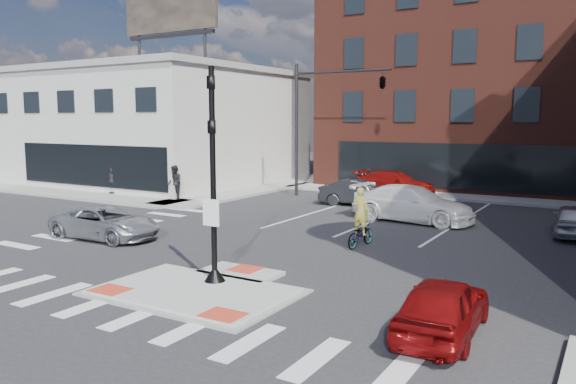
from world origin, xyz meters
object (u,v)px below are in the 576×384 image
Objects in this scene: red_sedan at (443,306)px; white_pickup at (413,204)px; pedestrian_b at (112,181)px; bg_car_silver at (574,220)px; bg_car_dark at (360,192)px; bg_car_red at (395,183)px; silver_suv at (106,223)px; cyclist at (360,227)px; pedestrian_a at (175,182)px.

red_sedan is 0.68× the size of white_pickup.
bg_car_silver is at bearing 2.07° from pedestrian_b.
bg_car_dark reaches higher than red_sedan.
silver_suv is at bearing 169.00° from bg_car_red.
bg_car_dark is 10.11m from cyclist.
pedestrian_a is (-9.61, -9.50, 0.39)m from bg_car_red.
pedestrian_b is at bearing -4.07° from bg_car_silver.
bg_car_dark is 0.86× the size of bg_car_red.
pedestrian_a is at bearing 22.96° from silver_suv.
white_pickup reaches higher than bg_car_red.
pedestrian_b is (-18.67, -1.00, 0.12)m from white_pickup.
white_pickup is 6.63m from bg_car_silver.
pedestrian_b reaches higher than bg_car_dark.
bg_car_dark is at bearing -63.56° from red_sedan.
bg_car_dark is at bearing 53.86° from pedestrian_a.
bg_car_silver is at bearing 33.00° from pedestrian_a.
bg_car_silver is at bearing -123.53° from bg_car_red.
silver_suv is at bearing -43.42° from pedestrian_b.
pedestrian_a is (-9.50, -4.25, 0.41)m from bg_car_dark.
pedestrian_b reaches higher than bg_car_red.
bg_car_red is (5.18, 18.36, 0.10)m from silver_suv.
bg_car_red is 15.03m from cyclist.
bg_car_dark is 11.13m from bg_car_silver.
pedestrian_b is (-25.30, -1.14, 0.28)m from bg_car_silver.
bg_car_dark is 1.95× the size of cyclist.
red_sedan is 13.24m from bg_car_silver.
cyclist is at bearing -168.06° from bg_car_dark.
silver_suv is 0.90× the size of bg_car_red.
cyclist reaches higher than white_pickup.
red_sedan is 23.29m from bg_car_red.
bg_car_dark is (-4.06, 3.25, -0.11)m from white_pickup.
cyclist is 19.35m from pedestrian_b.
cyclist is at bearing 36.25° from bg_car_silver.
bg_car_silver is 13.49m from bg_car_red.
bg_car_silver reaches higher than silver_suv.
pedestrian_a reaches higher than red_sedan.
bg_car_dark is 10.42m from pedestrian_a.
bg_car_silver is 1.99× the size of pedestrian_a.
silver_suv is 1.04× the size of bg_car_dark.
cyclist is at bearing -15.49° from pedestrian_b.
bg_car_dark is at bearing 15.72° from pedestrian_b.
bg_car_dark is at bearing -176.41° from bg_car_red.
pedestrian_b is (-9.53, 8.86, 0.31)m from silver_suv.
white_pickup reaches higher than silver_suv.
bg_car_silver is 2.44× the size of pedestrian_b.
cyclist is at bearing -57.25° from red_sedan.
cyclist reaches higher than bg_car_silver.
bg_car_silver is (10.69, -3.11, -0.05)m from bg_car_dark.
cyclist is (0.02, -6.00, -0.08)m from white_pickup.
bg_car_silver is 20.23m from pedestrian_a.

